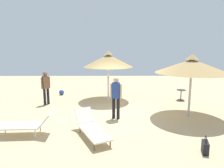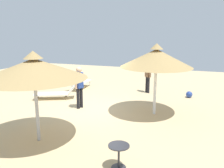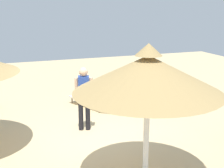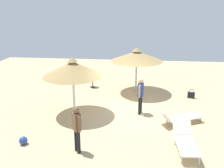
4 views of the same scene
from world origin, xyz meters
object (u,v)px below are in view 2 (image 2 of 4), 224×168
person_standing_front (148,74)px  person_standing_far_left (79,84)px  side_table_round (119,153)px  parasol_umbrella_center (34,68)px  beach_ball (189,94)px  lounge_chair_back (80,82)px  parasol_umbrella_far_right (156,58)px  lounge_chair_near_left (57,93)px

person_standing_front → person_standing_far_left: 4.15m
person_standing_front → side_table_round: 7.33m
parasol_umbrella_center → person_standing_front: bearing=-16.0°
side_table_round → beach_ball: side_table_round is taller
lounge_chair_back → side_table_round: size_ratio=3.14×
beach_ball → parasol_umbrella_far_right: bearing=157.6°
parasol_umbrella_far_right → lounge_chair_near_left: parasol_umbrella_far_right is taller
parasol_umbrella_center → parasol_umbrella_far_right: 4.48m
parasol_umbrella_far_right → person_standing_far_left: parasol_umbrella_far_right is taller
parasol_umbrella_far_right → beach_ball: size_ratio=8.89×
parasol_umbrella_center → lounge_chair_back: (6.17, 1.87, -1.76)m
person_standing_far_left → parasol_umbrella_center: bearing=-175.2°
parasol_umbrella_center → lounge_chair_back: bearing=16.8°
person_standing_front → beach_ball: (-0.27, -2.13, -0.83)m
parasol_umbrella_center → lounge_chair_back: parasol_umbrella_center is taller
lounge_chair_back → beach_ball: size_ratio=5.99×
person_standing_far_left → beach_ball: (3.27, -4.30, -0.86)m
parasol_umbrella_center → person_standing_far_left: parasol_umbrella_center is taller
parasol_umbrella_center → lounge_chair_near_left: parasol_umbrella_center is taller
lounge_chair_back → person_standing_far_left: (-3.04, -1.60, 0.62)m
parasol_umbrella_far_right → side_table_round: bearing=178.3°
lounge_chair_back → parasol_umbrella_far_right: bearing=-119.8°
person_standing_far_left → side_table_round: (-3.72, -2.97, -0.62)m
parasol_umbrella_center → parasol_umbrella_far_right: (3.47, -2.83, 0.04)m
parasol_umbrella_center → lounge_chair_near_left: (4.00, 1.95, -1.85)m
parasol_umbrella_far_right → person_standing_far_left: bearing=96.3°
person_standing_front → parasol_umbrella_far_right: bearing=-163.9°
parasol_umbrella_far_right → person_standing_front: 3.54m
lounge_chair_back → lounge_chair_near_left: bearing=177.8°
parasol_umbrella_far_right → person_standing_front: bearing=16.1°
lounge_chair_near_left → side_table_round: size_ratio=3.55×
lounge_chair_back → person_standing_far_left: person_standing_far_left is taller
lounge_chair_back → beach_ball: bearing=-87.7°
lounge_chair_back → side_table_round: bearing=-145.9°
parasol_umbrella_center → side_table_round: (-0.59, -2.71, -1.76)m
parasol_umbrella_far_right → person_standing_front: parasol_umbrella_far_right is taller
person_standing_front → person_standing_far_left: (-3.54, 2.17, 0.03)m
lounge_chair_back → side_table_round: (-6.76, -4.57, 0.00)m
lounge_chair_back → person_standing_front: bearing=-82.4°
parasol_umbrella_center → beach_ball: parasol_umbrella_center is taller
lounge_chair_back → person_standing_front: 3.85m
parasol_umbrella_far_right → beach_ball: parasol_umbrella_far_right is taller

